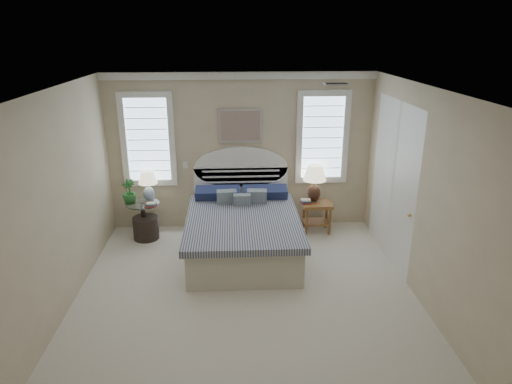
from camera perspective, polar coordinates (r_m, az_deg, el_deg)
The scene contains 21 objects.
floor at distance 6.09m, azimuth -1.22°, elevation -13.57°, with size 4.50×5.00×0.01m, color beige.
ceiling at distance 5.14m, azimuth -1.44°, elevation 12.54°, with size 4.50×5.00×0.01m, color silver.
wall_back at distance 7.85m, azimuth -1.94°, elevation 4.96°, with size 4.50×0.02×2.70m, color tan.
wall_left at distance 5.85m, azimuth -23.92°, elevation -1.94°, with size 0.02×5.00×2.70m, color tan.
wall_right at distance 5.97m, azimuth 20.79°, elevation -1.10°, with size 0.02×5.00×2.70m, color tan.
crown_molding at distance 7.59m, azimuth -2.05°, elevation 14.35°, with size 4.50×0.08×0.12m, color white.
hvac_vent at distance 6.09m, azimuth 9.99°, elevation 13.17°, with size 0.30×0.20×0.02m, color #B2B2B2.
switch_plate at distance 7.93m, azimuth -8.81°, elevation 3.38°, with size 0.08×0.01×0.12m, color white.
window_left at distance 7.90m, azimuth -13.35°, elevation 6.39°, with size 0.90×0.06×1.60m, color #C9E6FF.
window_right at distance 7.93m, azimuth 8.28°, elevation 6.76°, with size 0.90×0.06×1.60m, color #C9E6FF.
painting at distance 7.71m, azimuth -1.97°, elevation 8.27°, with size 0.74×0.04×0.58m, color silver.
closet_door at distance 7.06m, azimuth 16.74°, elevation 1.17°, with size 0.02×1.80×2.40m, color white.
bed at distance 7.19m, azimuth -1.66°, elevation -4.62°, with size 1.72×2.28×1.47m.
side_table_left at distance 7.87m, azimuth -13.89°, elevation -2.99°, with size 0.56×0.56×0.63m.
nightstand_right at distance 7.96m, azimuth 7.61°, elevation -2.33°, with size 0.50×0.40×0.53m.
floor_pot at distance 7.91m, azimuth -13.60°, elevation -4.38°, with size 0.42×0.42×0.38m, color black.
lamp_left at distance 7.80m, azimuth -13.35°, elevation 1.18°, with size 0.32×0.32×0.51m.
lamp_right at distance 7.88m, azimuth 7.33°, elevation 1.63°, with size 0.42×0.42×0.65m.
potted_plant at distance 7.76m, azimuth -15.58°, elevation 0.04°, with size 0.23×0.23×0.40m, color #386829.
books_left at distance 7.58m, azimuth -12.97°, elevation -1.57°, with size 0.18×0.15×0.07m.
books_right at distance 7.85m, azimuth 6.25°, elevation -1.19°, with size 0.20×0.16×0.07m.
Camera 1 is at (-0.16, -5.10, 3.33)m, focal length 32.00 mm.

